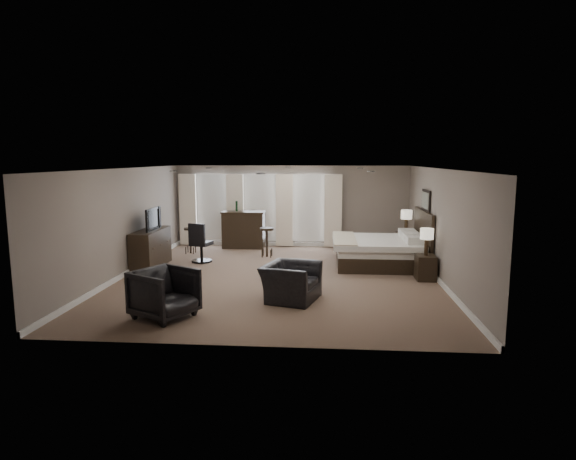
# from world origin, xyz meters

# --- Properties ---
(room) EXTENTS (7.60, 8.60, 2.64)m
(room) POSITION_xyz_m (0.00, 0.00, 1.30)
(room) COLOR brown
(room) RESTS_ON ground
(window_bay) EXTENTS (5.25, 0.20, 2.30)m
(window_bay) POSITION_xyz_m (-1.00, 4.11, 1.20)
(window_bay) COLOR silver
(window_bay) RESTS_ON room
(bed) EXTENTS (2.33, 2.22, 1.48)m
(bed) POSITION_xyz_m (2.58, 1.54, 0.74)
(bed) COLOR silver
(bed) RESTS_ON ground
(nightstand_near) EXTENTS (0.44, 0.54, 0.58)m
(nightstand_near) POSITION_xyz_m (3.47, 0.09, 0.29)
(nightstand_near) COLOR black
(nightstand_near) RESTS_ON ground
(nightstand_far) EXTENTS (0.50, 0.62, 0.67)m
(nightstand_far) POSITION_xyz_m (3.47, 2.99, 0.34)
(nightstand_far) COLOR black
(nightstand_far) RESTS_ON ground
(lamp_near) EXTENTS (0.31, 0.31, 0.64)m
(lamp_near) POSITION_xyz_m (3.47, 0.09, 0.90)
(lamp_near) COLOR beige
(lamp_near) RESTS_ON nightstand_near
(lamp_far) EXTENTS (0.32, 0.32, 0.67)m
(lamp_far) POSITION_xyz_m (3.47, 2.99, 1.01)
(lamp_far) COLOR beige
(lamp_far) RESTS_ON nightstand_far
(wall_art) EXTENTS (0.04, 0.96, 0.56)m
(wall_art) POSITION_xyz_m (3.70, 1.54, 1.75)
(wall_art) COLOR slate
(wall_art) RESTS_ON room
(dresser) EXTENTS (0.55, 1.70, 0.99)m
(dresser) POSITION_xyz_m (-3.45, 0.90, 0.49)
(dresser) COLOR black
(dresser) RESTS_ON ground
(tv) EXTENTS (0.58, 1.01, 0.13)m
(tv) POSITION_xyz_m (-3.45, 0.90, 1.05)
(tv) COLOR black
(tv) RESTS_ON dresser
(armchair_near) EXTENTS (1.03, 1.30, 0.99)m
(armchair_near) POSITION_xyz_m (0.43, -1.77, 0.50)
(armchair_near) COLOR black
(armchair_near) RESTS_ON ground
(armchair_far) EXTENTS (1.23, 1.26, 0.98)m
(armchair_far) POSITION_xyz_m (-1.75, -3.04, 0.49)
(armchair_far) COLOR black
(armchair_far) RESTS_ON ground
(bar_counter) EXTENTS (1.35, 0.70, 1.18)m
(bar_counter) POSITION_xyz_m (-1.48, 3.82, 0.59)
(bar_counter) COLOR black
(bar_counter) RESTS_ON ground
(bar_stool_left) EXTENTS (0.46, 0.46, 0.78)m
(bar_stool_left) POSITION_xyz_m (-2.93, 2.77, 0.39)
(bar_stool_left) COLOR black
(bar_stool_left) RESTS_ON ground
(bar_stool_right) EXTENTS (0.45, 0.45, 0.85)m
(bar_stool_right) POSITION_xyz_m (-0.57, 2.45, 0.42)
(bar_stool_right) COLOR black
(bar_stool_right) RESTS_ON ground
(desk_chair) EXTENTS (0.69, 0.69, 1.10)m
(desk_chair) POSITION_xyz_m (-2.28, 1.60, 0.55)
(desk_chair) COLOR black
(desk_chair) RESTS_ON ground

